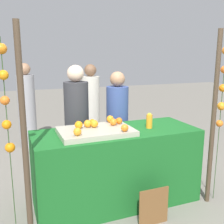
# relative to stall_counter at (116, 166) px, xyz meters

# --- Properties ---
(ground_plane) EXTENTS (24.00, 24.00, 0.00)m
(ground_plane) POSITION_rel_stall_counter_xyz_m (0.00, 0.00, -0.47)
(ground_plane) COLOR gray
(stall_counter) EXTENTS (2.01, 0.78, 0.94)m
(stall_counter) POSITION_rel_stall_counter_xyz_m (0.00, 0.00, 0.00)
(stall_counter) COLOR #196023
(stall_counter) RESTS_ON ground_plane
(orange_tray) EXTENTS (0.85, 0.56, 0.06)m
(orange_tray) POSITION_rel_stall_counter_xyz_m (-0.28, -0.05, 0.50)
(orange_tray) COLOR #B2AD99
(orange_tray) RESTS_ON stall_counter
(orange_0) EXTENTS (0.09, 0.09, 0.09)m
(orange_0) POSITION_rel_stall_counter_xyz_m (-0.03, 0.02, 0.57)
(orange_0) COLOR orange
(orange_0) RESTS_ON orange_tray
(orange_1) EXTENTS (0.08, 0.08, 0.08)m
(orange_1) POSITION_rel_stall_counter_xyz_m (-0.01, -0.26, 0.57)
(orange_1) COLOR orange
(orange_1) RESTS_ON orange_tray
(orange_2) EXTENTS (0.08, 0.08, 0.08)m
(orange_2) POSITION_rel_stall_counter_xyz_m (0.06, 0.07, 0.57)
(orange_2) COLOR orange
(orange_2) RESTS_ON orange_tray
(orange_3) EXTENTS (0.08, 0.08, 0.08)m
(orange_3) POSITION_rel_stall_counter_xyz_m (-0.27, 0.13, 0.57)
(orange_3) COLOR orange
(orange_3) RESTS_ON orange_tray
(orange_4) EXTENTS (0.09, 0.09, 0.09)m
(orange_4) POSITION_rel_stall_counter_xyz_m (-0.46, 0.04, 0.57)
(orange_4) COLOR orange
(orange_4) RESTS_ON orange_tray
(orange_5) EXTENTS (0.09, 0.09, 0.09)m
(orange_5) POSITION_rel_stall_counter_xyz_m (-0.54, -0.23, 0.57)
(orange_5) COLOR orange
(orange_5) RESTS_ON orange_tray
(orange_6) EXTENTS (0.09, 0.09, 0.09)m
(orange_6) POSITION_rel_stall_counter_xyz_m (-0.02, 0.17, 0.57)
(orange_6) COLOR orange
(orange_6) RESTS_ON orange_tray
(orange_7) EXTENTS (0.09, 0.09, 0.09)m
(orange_7) POSITION_rel_stall_counter_xyz_m (-0.27, 0.02, 0.57)
(orange_7) COLOR orange
(orange_7) RESTS_ON orange_tray
(orange_8) EXTENTS (0.09, 0.09, 0.09)m
(orange_8) POSITION_rel_stall_counter_xyz_m (-0.35, 0.06, 0.57)
(orange_8) COLOR orange
(orange_8) RESTS_ON orange_tray
(juice_bottle) EXTENTS (0.08, 0.08, 0.19)m
(juice_bottle) POSITION_rel_stall_counter_xyz_m (0.42, -0.04, 0.56)
(juice_bottle) COLOR orange
(juice_bottle) RESTS_ON stall_counter
(chalkboard_sign) EXTENTS (0.35, 0.03, 0.44)m
(chalkboard_sign) POSITION_rel_stall_counter_xyz_m (0.19, -0.60, -0.26)
(chalkboard_sign) COLOR brown
(chalkboard_sign) RESTS_ON ground_plane
(vendor_left) EXTENTS (0.34, 0.34, 1.70)m
(vendor_left) POSITION_rel_stall_counter_xyz_m (-0.32, 0.70, 0.33)
(vendor_left) COLOR #333338
(vendor_left) RESTS_ON ground_plane
(vendor_right) EXTENTS (0.32, 0.32, 1.61)m
(vendor_right) POSITION_rel_stall_counter_xyz_m (0.28, 0.65, 0.28)
(vendor_right) COLOR #384C8C
(vendor_right) RESTS_ON ground_plane
(crowd_person_0) EXTENTS (0.34, 0.34, 1.67)m
(crowd_person_0) POSITION_rel_stall_counter_xyz_m (0.26, 1.92, 0.31)
(crowd_person_0) COLOR beige
(crowd_person_0) RESTS_ON ground_plane
(crowd_person_1) EXTENTS (0.34, 0.34, 1.69)m
(crowd_person_1) POSITION_rel_stall_counter_xyz_m (-0.87, 2.57, 0.32)
(crowd_person_1) COLOR #99999E
(crowd_person_1) RESTS_ON ground_plane
(canopy_post_left) EXTENTS (0.06, 0.06, 2.13)m
(canopy_post_left) POSITION_rel_stall_counter_xyz_m (-1.08, -0.43, 0.60)
(canopy_post_left) COLOR #473828
(canopy_post_left) RESTS_ON ground_plane
(canopy_post_right) EXTENTS (0.06, 0.06, 2.13)m
(canopy_post_right) POSITION_rel_stall_counter_xyz_m (1.08, -0.43, 0.60)
(canopy_post_right) COLOR #473828
(canopy_post_right) RESTS_ON ground_plane
(garland_strand_left) EXTENTS (0.10, 0.10, 1.98)m
(garland_strand_left) POSITION_rel_stall_counter_xyz_m (-1.22, -0.41, 0.97)
(garland_strand_left) COLOR #2D4C23
(garland_strand_left) RESTS_ON ground_plane
(garland_strand_right) EXTENTS (0.12, 0.11, 1.98)m
(garland_strand_right) POSITION_rel_stall_counter_xyz_m (1.20, -0.42, 1.00)
(garland_strand_right) COLOR #2D4C23
(garland_strand_right) RESTS_ON ground_plane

